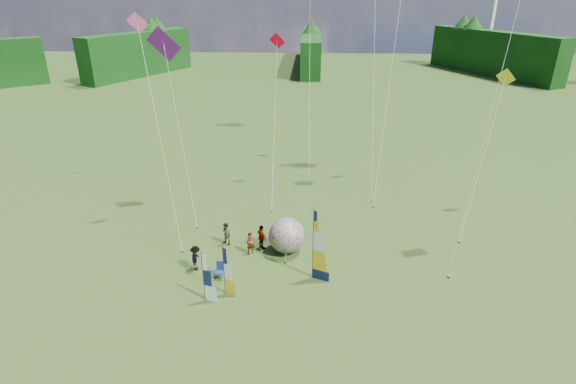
{
  "coord_description": "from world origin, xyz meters",
  "views": [
    {
      "loc": [
        0.28,
        -20.51,
        16.71
      ],
      "look_at": [
        -1.0,
        4.0,
        5.5
      ],
      "focal_mm": 28.0,
      "sensor_mm": 36.0,
      "label": 1
    }
  ],
  "objects_px": {
    "spectator_b": "(227,234)",
    "spectator_c": "(196,258)",
    "kite_whale": "(375,53)",
    "spectator_d": "(262,237)",
    "camp_chair": "(219,271)",
    "feather_banner_main": "(313,245)",
    "bol_inflatable": "(287,235)",
    "spectator_a": "(251,243)",
    "side_banner_far": "(203,278)",
    "side_banner_left": "(224,271)"
  },
  "relations": [
    {
      "from": "spectator_a",
      "to": "spectator_d",
      "type": "height_order",
      "value": "spectator_d"
    },
    {
      "from": "side_banner_far",
      "to": "spectator_c",
      "type": "relative_size",
      "value": 1.83
    },
    {
      "from": "feather_banner_main",
      "to": "side_banner_left",
      "type": "relative_size",
      "value": 1.48
    },
    {
      "from": "side_banner_far",
      "to": "kite_whale",
      "type": "relative_size",
      "value": 0.14
    },
    {
      "from": "spectator_b",
      "to": "camp_chair",
      "type": "xyz_separation_m",
      "value": [
        0.26,
        -4.06,
        -0.3
      ]
    },
    {
      "from": "side_banner_left",
      "to": "spectator_d",
      "type": "xyz_separation_m",
      "value": [
        1.65,
        5.17,
        -0.69
      ]
    },
    {
      "from": "side_banner_left",
      "to": "feather_banner_main",
      "type": "bearing_deg",
      "value": 38.52
    },
    {
      "from": "spectator_b",
      "to": "kite_whale",
      "type": "height_order",
      "value": "kite_whale"
    },
    {
      "from": "side_banner_left",
      "to": "spectator_c",
      "type": "relative_size",
      "value": 1.86
    },
    {
      "from": "spectator_c",
      "to": "spectator_d",
      "type": "distance_m",
      "value": 4.83
    },
    {
      "from": "feather_banner_main",
      "to": "spectator_d",
      "type": "bearing_deg",
      "value": 160.16
    },
    {
      "from": "spectator_d",
      "to": "feather_banner_main",
      "type": "bearing_deg",
      "value": -170.42
    },
    {
      "from": "spectator_d",
      "to": "camp_chair",
      "type": "xyz_separation_m",
      "value": [
        -2.28,
        -3.64,
        -0.37
      ]
    },
    {
      "from": "side_banner_far",
      "to": "camp_chair",
      "type": "relative_size",
      "value": 2.93
    },
    {
      "from": "spectator_c",
      "to": "spectator_d",
      "type": "bearing_deg",
      "value": -54.31
    },
    {
      "from": "feather_banner_main",
      "to": "kite_whale",
      "type": "bearing_deg",
      "value": 96.3
    },
    {
      "from": "spectator_d",
      "to": "spectator_b",
      "type": "bearing_deg",
      "value": 42.91
    },
    {
      "from": "kite_whale",
      "to": "spectator_c",
      "type": "bearing_deg",
      "value": -128.62
    },
    {
      "from": "side_banner_far",
      "to": "camp_chair",
      "type": "height_order",
      "value": "side_banner_far"
    },
    {
      "from": "bol_inflatable",
      "to": "kite_whale",
      "type": "distance_m",
      "value": 18.89
    },
    {
      "from": "spectator_d",
      "to": "camp_chair",
      "type": "height_order",
      "value": "spectator_d"
    },
    {
      "from": "bol_inflatable",
      "to": "camp_chair",
      "type": "xyz_separation_m",
      "value": [
        -4.03,
        -3.41,
        -0.71
      ]
    },
    {
      "from": "side_banner_far",
      "to": "spectator_b",
      "type": "height_order",
      "value": "side_banner_far"
    },
    {
      "from": "bol_inflatable",
      "to": "spectator_b",
      "type": "height_order",
      "value": "bol_inflatable"
    },
    {
      "from": "spectator_d",
      "to": "kite_whale",
      "type": "height_order",
      "value": "kite_whale"
    },
    {
      "from": "kite_whale",
      "to": "camp_chair",
      "type": "bearing_deg",
      "value": -123.48
    },
    {
      "from": "feather_banner_main",
      "to": "side_banner_left",
      "type": "xyz_separation_m",
      "value": [
        -5.18,
        -1.91,
        -0.77
      ]
    },
    {
      "from": "bol_inflatable",
      "to": "spectator_d",
      "type": "relative_size",
      "value": 1.36
    },
    {
      "from": "spectator_d",
      "to": "kite_whale",
      "type": "xyz_separation_m",
      "value": [
        8.69,
        14.01,
        10.63
      ]
    },
    {
      "from": "side_banner_left",
      "to": "spectator_c",
      "type": "xyz_separation_m",
      "value": [
        -2.31,
        2.4,
        -0.74
      ]
    },
    {
      "from": "side_banner_far",
      "to": "spectator_b",
      "type": "relative_size",
      "value": 1.89
    },
    {
      "from": "bol_inflatable",
      "to": "spectator_b",
      "type": "relative_size",
      "value": 1.49
    },
    {
      "from": "spectator_b",
      "to": "spectator_c",
      "type": "height_order",
      "value": "spectator_c"
    },
    {
      "from": "kite_whale",
      "to": "feather_banner_main",
      "type": "bearing_deg",
      "value": -108.23
    },
    {
      "from": "spectator_a",
      "to": "camp_chair",
      "type": "xyz_separation_m",
      "value": [
        -1.59,
        -2.99,
        -0.26
      ]
    },
    {
      "from": "feather_banner_main",
      "to": "side_banner_far",
      "type": "bearing_deg",
      "value": -134.78
    },
    {
      "from": "spectator_a",
      "to": "spectator_c",
      "type": "relative_size",
      "value": 0.93
    },
    {
      "from": "kite_whale",
      "to": "bol_inflatable",
      "type": "bearing_deg",
      "value": -117.62
    },
    {
      "from": "feather_banner_main",
      "to": "spectator_d",
      "type": "height_order",
      "value": "feather_banner_main"
    },
    {
      "from": "feather_banner_main",
      "to": "spectator_c",
      "type": "bearing_deg",
      "value": -160.88
    },
    {
      "from": "spectator_b",
      "to": "feather_banner_main",
      "type": "bearing_deg",
      "value": -3.15
    },
    {
      "from": "side_banner_far",
      "to": "spectator_d",
      "type": "distance_m",
      "value": 6.47
    },
    {
      "from": "side_banner_left",
      "to": "spectator_b",
      "type": "bearing_deg",
      "value": 117.41
    },
    {
      "from": "camp_chair",
      "to": "spectator_d",
      "type": "bearing_deg",
      "value": 68.92
    },
    {
      "from": "feather_banner_main",
      "to": "spectator_d",
      "type": "xyz_separation_m",
      "value": [
        -3.54,
        3.27,
        -1.46
      ]
    },
    {
      "from": "bol_inflatable",
      "to": "spectator_c",
      "type": "relative_size",
      "value": 1.44
    },
    {
      "from": "feather_banner_main",
      "to": "spectator_b",
      "type": "xyz_separation_m",
      "value": [
        -6.08,
        3.69,
        -1.54
      ]
    },
    {
      "from": "bol_inflatable",
      "to": "spectator_a",
      "type": "relative_size",
      "value": 1.55
    },
    {
      "from": "spectator_b",
      "to": "spectator_c",
      "type": "relative_size",
      "value": 0.97
    },
    {
      "from": "side_banner_far",
      "to": "spectator_a",
      "type": "xyz_separation_m",
      "value": [
        2.03,
        5.19,
        -0.78
      ]
    }
  ]
}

